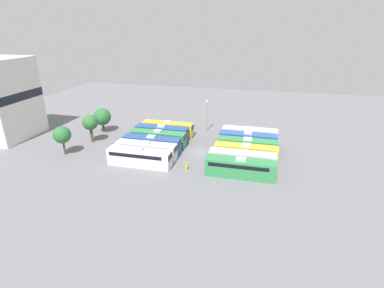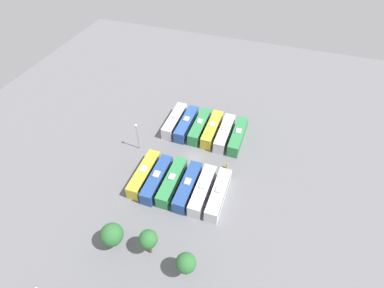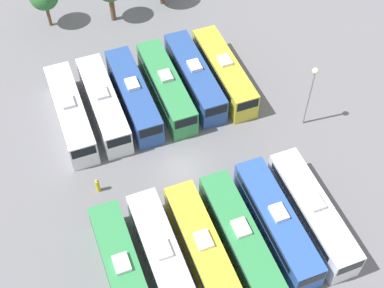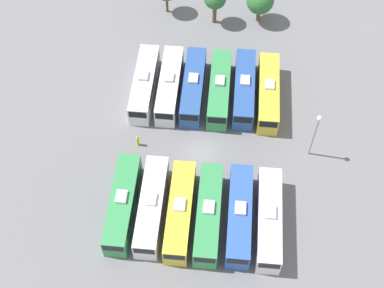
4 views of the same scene
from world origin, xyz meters
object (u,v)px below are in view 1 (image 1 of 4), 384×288
Objects in this scene: bus_3 at (247,146)px; light_pole at (207,110)px; bus_8 at (152,144)px; bus_9 at (158,138)px; bus_4 at (247,140)px; tree_1 at (90,123)px; bus_1 at (242,159)px; tree_2 at (102,117)px; bus_2 at (246,153)px; bus_5 at (249,135)px; bus_0 at (240,168)px; depot_building at (3,99)px; bus_10 at (162,133)px; worker_person at (186,166)px; bus_7 at (146,150)px; bus_6 at (139,157)px; tree_0 at (62,135)px; bus_11 at (168,128)px.

light_pole reaches higher than bus_3.
bus_8 is 3.45m from bus_9.
bus_8 is (-6.81, 18.37, 0.00)m from bus_4.
bus_4 is 33.28m from tree_1.
light_pole is (18.12, 9.90, 3.39)m from bus_1.
tree_2 is at bearing 71.25° from bus_1.
bus_2 is 1.00× the size of bus_5.
bus_5 is (16.44, -0.43, 0.00)m from bus_0.
bus_8 is 34.78m from depot_building.
bus_10 is 6.87× the size of worker_person.
bus_7 is at bearing 71.04° from worker_person.
bus_2 is at bearing -56.93° from worker_person.
tree_1 reaches higher than bus_6.
bus_3 is 1.00× the size of bus_7.
bus_8 is 10.78m from worker_person.
bus_7 is at bearing 125.57° from bus_5.
light_pole reaches higher than bus_10.
bus_5 is 1.00× the size of bus_9.
bus_7 is 2.02× the size of tree_0.
worker_person is (0.23, 9.30, -0.88)m from bus_0.
worker_person is (-3.00, -8.74, -0.88)m from bus_7.
bus_11 is at bearing -61.24° from tree_1.
bus_4 is 1.00× the size of bus_5.
bus_5 is at bearing -54.43° from bus_7.
bus_11 is 10.20m from light_pole.
bus_2 is 33.08m from tree_1.
tree_1 is at bearing 118.76° from bus_11.
bus_3 is at bearing -98.28° from tree_2.
bus_2 is 11.58m from worker_person.
bus_9 is (0.08, 18.45, 0.00)m from bus_3.
bus_3 is 18.85m from bus_8.
light_pole reaches higher than tree_2.
bus_3 is 19.50m from bus_11.
bus_1 is 1.57× the size of light_pole.
bus_2 is 6.87× the size of worker_person.
bus_5 is at bearing -79.58° from depot_building.
tree_0 reaches higher than bus_9.
bus_8 is at bearing 1.53° from bus_7.
tree_0 is 0.96× the size of tree_1.
depot_building is (-7.90, 18.71, 5.03)m from tree_2.
tree_0 reaches higher than bus_4.
tree_2 is at bearing 72.55° from bus_9.
bus_10 is at bearing 2.01° from bus_7.
bus_10 and bus_11 have the same top height.
bus_10 is 0.67× the size of depot_building.
tree_0 is at bearing 167.30° from tree_1.
worker_person is at bearing -108.96° from bus_7.
bus_3 is at bearing -176.97° from bus_4.
bus_4 is 1.93× the size of tree_1.
bus_8 is 6.70m from bus_10.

